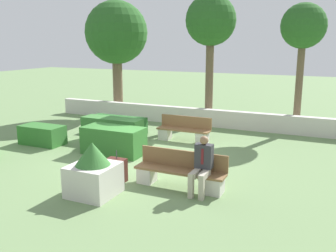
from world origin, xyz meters
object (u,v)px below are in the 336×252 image
Objects in this scene: tree_center_left at (211,23)px; tree_leftmost at (116,34)px; person_seated_man at (202,163)px; planter_corner_left at (93,172)px; bench_front at (180,173)px; suitcase at (117,170)px; bench_left_side at (184,132)px; tree_center_right at (303,29)px.

tree_leftmost is at bearing 176.34° from tree_center_left.
person_seated_man is at bearing -72.67° from tree_center_left.
planter_corner_left is 9.94m from tree_leftmost.
planter_corner_left is 8.72m from tree_center_left.
tree_leftmost is at bearing 130.57° from bench_front.
bench_left_side is at bearing 89.24° from suitcase.
planter_corner_left is (-2.12, -1.05, -0.17)m from person_seated_man.
tree_center_right is (3.28, 3.12, 3.41)m from bench_left_side.
person_seated_man is (0.57, -0.15, 0.37)m from bench_front.
suitcase is (-2.10, -0.13, -0.42)m from person_seated_man.
bench_left_side is at bearing -87.64° from tree_center_left.
tree_leftmost reaches higher than suitcase.
tree_center_right is at bearing -0.93° from tree_leftmost.
tree_leftmost is (-6.64, 7.24, 2.93)m from person_seated_man.
tree_center_right is (3.40, 0.16, -0.27)m from tree_center_left.
bench_left_side is 2.38× the size of suitcase.
tree_leftmost is (-4.54, 7.37, 3.35)m from suitcase.
bench_left_side is 0.36× the size of tree_center_left.
person_seated_man is 2.15m from suitcase.
tree_leftmost reaches higher than person_seated_man.
tree_center_right reaches higher than bench_left_side.
tree_center_left is (-0.07, 7.08, 3.71)m from suitcase.
bench_front is 1.67× the size of person_seated_man.
tree_center_left reaches higher than person_seated_man.
person_seated_man is at bearing -14.28° from bench_front.
bench_front is 1.80× the size of planter_corner_left.
tree_center_right is (7.88, -0.13, 0.09)m from tree_leftmost.
bench_front is 0.42× the size of tree_leftmost.
tree_center_left is (4.47, -0.29, 0.36)m from tree_leftmost.
tree_leftmost reaches higher than planter_corner_left.
tree_center_right reaches higher than bench_front.
planter_corner_left reaches higher than suitcase.
tree_leftmost is at bearing 132.55° from person_seated_man.
suitcase is at bearing -78.91° from bench_left_side.
tree_center_left is 3.42m from tree_center_right.
bench_left_side is 1.42× the size of person_seated_man.
bench_left_side is at bearing 111.01° from bench_front.
bench_front reaches higher than suitcase.
person_seated_man reaches higher than suitcase.
bench_front is 0.70m from person_seated_man.
tree_center_right reaches higher than person_seated_man.
tree_leftmost is (-4.53, 8.29, 3.10)m from planter_corner_left.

